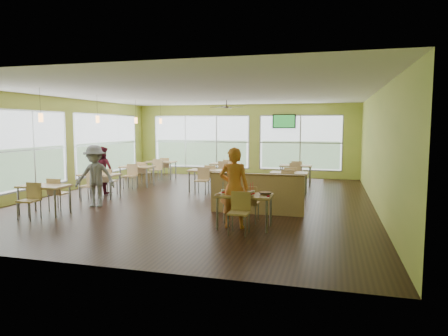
{
  "coord_description": "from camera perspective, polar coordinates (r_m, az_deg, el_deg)",
  "views": [
    {
      "loc": [
        3.83,
        -11.46,
        2.24
      ],
      "look_at": [
        0.86,
        -0.52,
        1.05
      ],
      "focal_mm": 32.0,
      "sensor_mm": 36.0,
      "label": 1
    }
  ],
  "objects": [
    {
      "name": "cup_red_near",
      "position": [
        8.51,
        3.83,
        -3.67
      ],
      "size": [
        0.09,
        0.09,
        0.31
      ],
      "color": "white",
      "rests_on": "main_table"
    },
    {
      "name": "tv_backwall",
      "position": [
        17.47,
        8.58,
        6.62
      ],
      "size": [
        1.0,
        0.07,
        0.6
      ],
      "color": "black",
      "rests_on": "wall_back"
    },
    {
      "name": "half_wall_divider",
      "position": [
        10.22,
        4.67,
        -3.69
      ],
      "size": [
        2.4,
        0.14,
        1.04
      ],
      "color": "#D9B375",
      "rests_on": "floor"
    },
    {
      "name": "wrapper_right",
      "position": [
        8.47,
        3.85,
        -4.04
      ],
      "size": [
        0.15,
        0.15,
        0.03
      ],
      "primitive_type": "ellipsoid",
      "rotation": [
        0.0,
        0.0,
        0.3
      ],
      "color": "#A1754E",
      "rests_on": "main_table"
    },
    {
      "name": "cup_blue",
      "position": [
        8.72,
        -0.14,
        -3.42
      ],
      "size": [
        0.09,
        0.09,
        0.31
      ],
      "color": "white",
      "rests_on": "main_table"
    },
    {
      "name": "main_table",
      "position": [
        8.8,
        2.95,
        -4.54
      ],
      "size": [
        1.22,
        1.52,
        0.87
      ],
      "color": "#D9B375",
      "rests_on": "floor"
    },
    {
      "name": "room",
      "position": [
        12.1,
        -3.29,
        2.96
      ],
      "size": [
        12.0,
        12.04,
        3.2
      ],
      "color": "black",
      "rests_on": "ground"
    },
    {
      "name": "wrapper_mid",
      "position": [
        8.94,
        2.8,
        -3.45
      ],
      "size": [
        0.2,
        0.18,
        0.05
      ],
      "primitive_type": "ellipsoid",
      "rotation": [
        0.0,
        0.0,
        -0.04
      ],
      "color": "#A1754E",
      "rests_on": "main_table"
    },
    {
      "name": "ceiling_fan",
      "position": [
        14.97,
        0.36,
        8.7
      ],
      "size": [
        1.25,
        1.25,
        0.29
      ],
      "color": "#2D2119",
      "rests_on": "ceiling"
    },
    {
      "name": "patron_maroon",
      "position": [
        13.88,
        -16.94,
        -0.28
      ],
      "size": [
        0.91,
        0.8,
        1.57
      ],
      "primitive_type": "imported",
      "rotation": [
        0.0,
        0.0,
        2.84
      ],
      "color": "maroon",
      "rests_on": "floor"
    },
    {
      "name": "food_basket",
      "position": [
        8.75,
        5.94,
        -3.6
      ],
      "size": [
        0.28,
        0.28,
        0.06
      ],
      "color": "black",
      "rests_on": "main_table"
    },
    {
      "name": "cup_red_far",
      "position": [
        8.59,
        4.14,
        -3.57
      ],
      "size": [
        0.09,
        0.09,
        0.32
      ],
      "color": "white",
      "rests_on": "main_table"
    },
    {
      "name": "window_bays",
      "position": [
        15.93,
        -8.83,
        3.18
      ],
      "size": [
        9.24,
        10.24,
        2.38
      ],
      "color": "white",
      "rests_on": "room"
    },
    {
      "name": "man_plaid",
      "position": [
        8.75,
        1.43,
        -2.85
      ],
      "size": [
        0.69,
        0.48,
        1.79
      ],
      "primitive_type": "imported",
      "rotation": [
        0.0,
        0.0,
        3.23
      ],
      "color": "#D64917",
      "rests_on": "floor"
    },
    {
      "name": "wrapper_left",
      "position": [
        8.68,
        -0.83,
        -3.76
      ],
      "size": [
        0.15,
        0.14,
        0.04
      ],
      "primitive_type": "ellipsoid",
      "rotation": [
        0.0,
        0.0,
        0.06
      ],
      "color": "#A1754E",
      "rests_on": "main_table"
    },
    {
      "name": "cup_yellow",
      "position": [
        8.73,
        2.14,
        -3.34
      ],
      "size": [
        0.1,
        0.1,
        0.36
      ],
      "color": "white",
      "rests_on": "main_table"
    },
    {
      "name": "patron_grey",
      "position": [
        11.64,
        -17.94,
        -1.12
      ],
      "size": [
        1.22,
        0.85,
        1.72
      ],
      "primitive_type": "imported",
      "rotation": [
        0.0,
        0.0,
        0.21
      ],
      "color": "slate",
      "rests_on": "floor"
    },
    {
      "name": "ketchup_cup",
      "position": [
        8.54,
        6.36,
        -4.01
      ],
      "size": [
        0.06,
        0.06,
        0.02
      ],
      "primitive_type": "cylinder",
      "color": "#990006",
      "rests_on": "main_table"
    },
    {
      "name": "pendant_lights",
      "position": [
        14.02,
        -15.0,
        6.67
      ],
      "size": [
        0.11,
        7.31,
        0.86
      ],
      "color": "#2D2119",
      "rests_on": "ceiling"
    },
    {
      "name": "dining_tables",
      "position": [
        14.14,
        -5.1,
        -0.56
      ],
      "size": [
        6.92,
        8.72,
        0.87
      ],
      "color": "#D9B375",
      "rests_on": "floor"
    }
  ]
}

